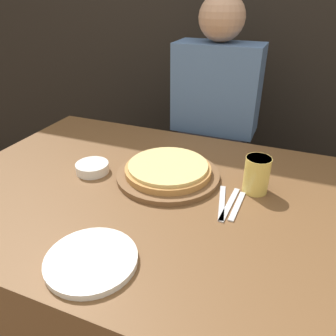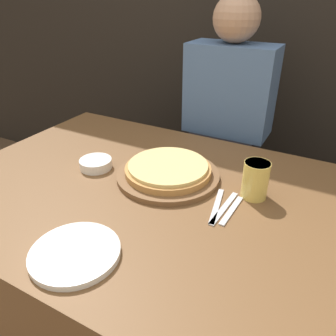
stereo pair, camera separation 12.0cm
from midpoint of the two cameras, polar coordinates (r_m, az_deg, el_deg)
ground_plane at (r=1.64m, az=-2.38°, el=-26.21°), size 12.00×12.00×0.00m
dining_table at (r=1.36m, az=-2.70°, el=-17.44°), size 1.59×1.03×0.73m
pizza_on_board at (r=1.20m, az=-2.84°, el=-0.71°), size 0.38×0.38×0.06m
beer_glass at (r=1.13m, az=12.33°, el=-0.99°), size 0.09×0.09×0.13m
dinner_plate at (r=0.90m, az=-17.07°, el=-15.23°), size 0.24×0.24×0.02m
side_bowl at (r=1.29m, az=-15.65°, el=-0.02°), size 0.12×0.12×0.04m
fork at (r=1.08m, az=6.26°, el=-6.11°), size 0.06×0.20×0.00m
dinner_knife at (r=1.07m, az=7.54°, el=-6.38°), size 0.03×0.20×0.00m
spoon at (r=1.07m, az=8.84°, el=-6.65°), size 0.02×0.17×0.00m
diner_person at (r=1.72m, az=5.92°, el=5.25°), size 0.41×0.21×1.33m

